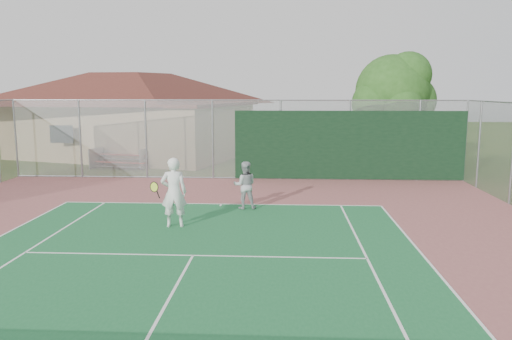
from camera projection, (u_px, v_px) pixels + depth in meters
The scene contains 6 objects.
back_fence at pixel (283, 142), 21.94m from camera, with size 20.08×0.11×3.53m.
clubhouse at pixel (133, 106), 29.91m from camera, with size 15.63×12.56×5.88m.
bleachers at pixel (123, 157), 25.60m from camera, with size 2.98×2.06×1.01m.
tree at pixel (394, 94), 23.44m from camera, with size 4.09×3.87×5.70m.
player_white_front at pixel (174, 193), 14.28m from camera, with size 1.05×0.70×2.02m.
player_grey_back at pixel (245, 186), 16.51m from camera, with size 0.83×0.67×1.58m.
Camera 1 is at (2.13, -4.91, 3.90)m, focal length 35.00 mm.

